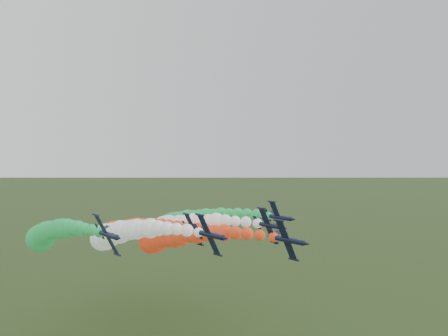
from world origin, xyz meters
The scene contains 6 objects.
jet_lead centered at (8.13, 34.66, 27.60)m, with size 12.21×68.18×17.66m.
jet_inner_left centered at (-3.35, 42.59, 28.77)m, with size 12.21×68.18×17.66m.
jet_inner_right centered at (14.61, 44.42, 28.56)m, with size 11.87×67.84×17.32m.
jet_outer_left centered at (-17.24, 54.89, 28.63)m, with size 12.65×68.62×18.10m.
jet_outer_right centered at (23.04, 50.97, 28.58)m, with size 12.09×68.05×17.53m.
jet_trail centered at (8.16, 63.71, 25.72)m, with size 12.29×68.26×17.74m.
Camera 1 is at (-54.63, -63.87, 49.49)m, focal length 35.00 mm.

